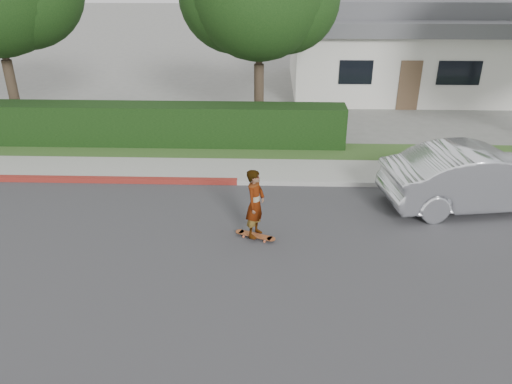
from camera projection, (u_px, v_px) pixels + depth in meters
ground at (180, 261)px, 11.06m from camera, size 120.00×120.00×0.00m
road at (180, 261)px, 11.05m from camera, size 60.00×8.00×0.01m
curb_far at (203, 181)px, 14.71m from camera, size 60.00×0.20×0.15m
curb_red_section at (37, 179)px, 14.86m from camera, size 12.00×0.21×0.15m
sidewalk_far at (207, 170)px, 15.53m from camera, size 60.00×1.60×0.12m
planting_strip at (213, 151)px, 16.97m from camera, size 60.00×1.60×0.10m
hedge at (128, 125)px, 17.29m from camera, size 15.00×1.00×1.50m
house at (396, 44)px, 24.29m from camera, size 10.60×8.60×4.30m
skateboard at (255, 235)px, 11.89m from camera, size 1.02×0.57×0.09m
skateboarder at (255, 204)px, 11.52m from camera, size 0.60×0.72×1.68m
car_silver at (480, 178)px, 13.11m from camera, size 5.24×2.50×1.66m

